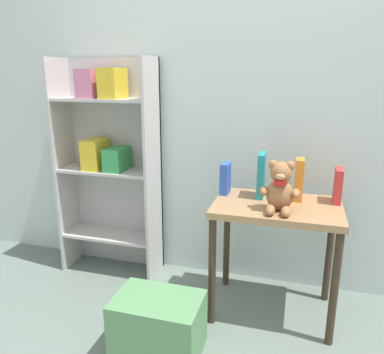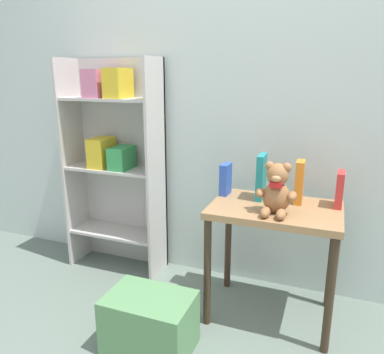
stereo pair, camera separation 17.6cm
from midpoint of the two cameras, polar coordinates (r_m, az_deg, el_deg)
wall_back at (r=2.32m, az=6.37°, el=13.62°), size 4.80×0.06×2.50m
bookshelf_side at (r=2.54m, az=-14.42°, el=3.20°), size 0.65×0.26×1.42m
display_table at (r=2.07m, az=10.32°, el=-6.79°), size 0.67×0.46×0.65m
teddy_bear at (r=1.90m, az=10.71°, el=-1.75°), size 0.20×0.18×0.26m
book_standing_blue at (r=2.15m, az=2.78°, el=-0.26°), size 0.05×0.10×0.18m
book_standing_teal at (r=2.11m, az=8.17°, el=0.24°), size 0.04×0.14×0.25m
book_standing_orange at (r=2.09m, az=13.69°, el=-0.40°), size 0.05×0.11×0.23m
book_standing_red at (r=2.12m, az=19.17°, el=-1.27°), size 0.04×0.13×0.19m
storage_bin at (r=1.96m, az=-7.93°, el=-21.45°), size 0.42×0.29×0.29m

